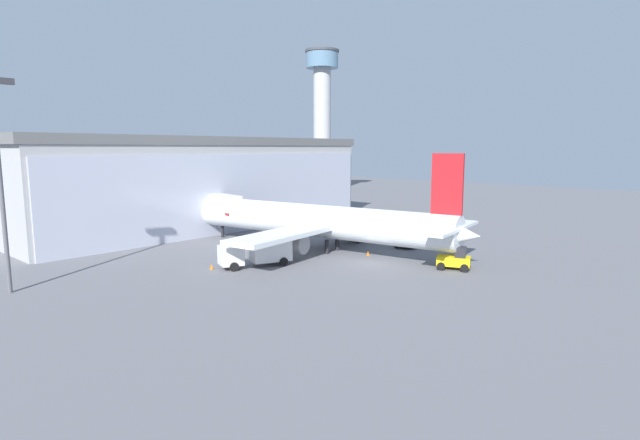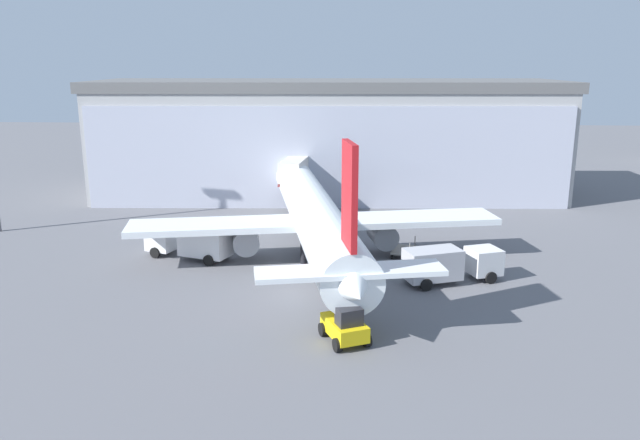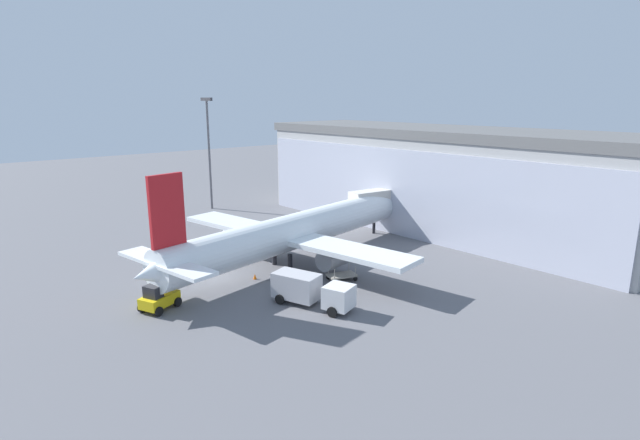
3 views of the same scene
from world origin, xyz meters
name	(u,v)px [view 2 (image 2 of 3)]	position (x,y,z in m)	size (l,w,h in m)	color
ground	(308,293)	(0.00, 0.00, 0.00)	(240.00, 240.00, 0.00)	slate
terminal_building	(328,138)	(0.01, 33.90, 6.80)	(55.44, 18.69, 13.59)	#A2A2A2
jet_bridge	(300,168)	(-2.84, 26.39, 4.43)	(3.44, 11.78, 5.82)	beige
airplane	(314,215)	(-0.11, 8.93, 3.45)	(30.17, 38.99, 11.48)	white
catering_truck	(191,241)	(-10.14, 7.42, 1.47)	(7.61, 4.55, 2.65)	silver
fuel_truck	(449,263)	(10.20, 2.77, 1.47)	(7.61, 4.57, 2.65)	silver
baggage_cart	(404,250)	(7.36, 9.01, 0.50)	(2.32, 3.14, 1.50)	#9E998C
pushback_tug	(345,326)	(2.77, -7.65, 0.97)	(3.21, 3.66, 2.30)	yellow
safety_cone_nose	(332,278)	(1.66, 2.56, 0.28)	(0.36, 0.36, 0.55)	orange
safety_cone_wingtip	(151,246)	(-14.30, 9.63, 0.28)	(0.36, 0.36, 0.55)	orange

